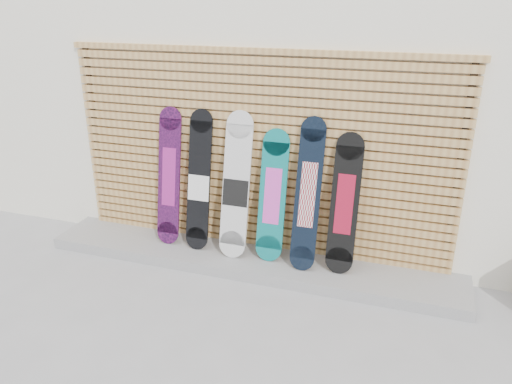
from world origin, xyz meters
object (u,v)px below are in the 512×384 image
snowboard_2 (236,187)px  snowboard_5 (345,204)px  snowboard_0 (169,177)px  snowboard_4 (308,195)px  snowboard_1 (199,182)px  snowboard_3 (273,196)px

snowboard_2 → snowboard_5: 1.16m
snowboard_0 → snowboard_4: bearing=-1.8°
snowboard_0 → snowboard_2: (0.81, -0.04, -0.00)m
snowboard_1 → snowboard_5: 1.60m
snowboard_1 → snowboard_3: size_ratio=1.11×
snowboard_0 → snowboard_1: bearing=-2.1°
snowboard_2 → snowboard_5: snowboard_2 is taller
snowboard_0 → snowboard_3: size_ratio=1.10×
snowboard_4 → snowboard_5: size_ratio=1.09×
snowboard_2 → snowboard_4: bearing=-0.8°
snowboard_5 → snowboard_0: bearing=179.4°
snowboard_1 → snowboard_4: size_ratio=0.99×
snowboard_3 → snowboard_0: bearing=179.6°
snowboard_3 → snowboard_4: 0.39m
snowboard_0 → snowboard_4: snowboard_4 is taller
snowboard_1 → snowboard_4: bearing=-1.7°
snowboard_2 → snowboard_4: (0.78, -0.01, 0.01)m
snowboard_1 → snowboard_4: (1.22, -0.04, 0.02)m
snowboard_3 → snowboard_2: bearing=-175.8°
snowboard_1 → snowboard_5: bearing=-0.2°
snowboard_0 → snowboard_1: size_ratio=1.00×
snowboard_1 → snowboard_2: (0.44, -0.03, 0.01)m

